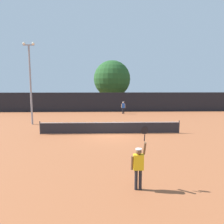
% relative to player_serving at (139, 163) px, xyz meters
% --- Properties ---
extents(ground_plane, '(120.00, 120.00, 0.00)m').
position_rel_player_serving_xyz_m(ground_plane, '(-0.83, 9.38, -1.07)').
color(ground_plane, '#9E5633').
extents(tennis_net, '(11.54, 0.08, 1.07)m').
position_rel_player_serving_xyz_m(tennis_net, '(-0.83, 9.38, -0.56)').
color(tennis_net, '#232328').
rests_on(tennis_net, ground).
extents(perimeter_fence, '(38.02, 0.12, 2.89)m').
position_rel_player_serving_xyz_m(perimeter_fence, '(-0.83, 24.09, 0.37)').
color(perimeter_fence, black).
rests_on(perimeter_fence, ground).
extents(player_serving, '(0.67, 0.39, 2.46)m').
position_rel_player_serving_xyz_m(player_serving, '(0.00, 0.00, 0.00)').
color(player_serving, yellow).
rests_on(player_serving, ground).
extents(player_receiving, '(0.57, 0.25, 1.70)m').
position_rel_player_serving_xyz_m(player_receiving, '(1.30, 21.31, -0.03)').
color(player_receiving, blue).
rests_on(player_receiving, ground).
extents(tennis_ball, '(0.07, 0.07, 0.07)m').
position_rel_player_serving_xyz_m(tennis_ball, '(-3.51, 9.86, -1.04)').
color(tennis_ball, '#CCE033').
rests_on(tennis_ball, ground).
extents(light_pole, '(1.18, 0.28, 8.14)m').
position_rel_player_serving_xyz_m(light_pole, '(-8.68, 13.80, 3.57)').
color(light_pole, gray).
rests_on(light_pole, ground).
extents(large_tree, '(6.46, 6.46, 8.31)m').
position_rel_player_serving_xyz_m(large_tree, '(0.03, 29.85, 4.00)').
color(large_tree, brown).
rests_on(large_tree, ground).
extents(parked_car_near, '(2.24, 4.34, 1.69)m').
position_rel_player_serving_xyz_m(parked_car_near, '(-8.56, 31.70, -0.29)').
color(parked_car_near, red).
rests_on(parked_car_near, ground).
extents(parked_car_mid, '(2.01, 4.25, 1.69)m').
position_rel_player_serving_xyz_m(parked_car_mid, '(5.26, 31.57, -0.29)').
color(parked_car_mid, red).
rests_on(parked_car_mid, ground).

